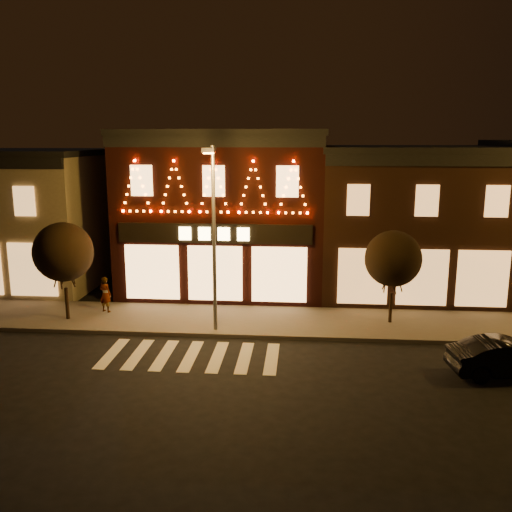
# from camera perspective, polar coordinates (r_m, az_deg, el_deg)

# --- Properties ---
(ground) EXTENTS (120.00, 120.00, 0.00)m
(ground) POSITION_cam_1_polar(r_m,az_deg,el_deg) (17.55, -9.34, -14.99)
(ground) COLOR black
(ground) RESTS_ON ground
(sidewalk_far) EXTENTS (44.00, 4.00, 0.15)m
(sidewalk_far) POSITION_cam_1_polar(r_m,az_deg,el_deg) (24.51, -0.20, -6.65)
(sidewalk_far) COLOR #47423D
(sidewalk_far) RESTS_ON ground
(building_pulp) EXTENTS (10.20, 8.34, 8.30)m
(building_pulp) POSITION_cam_1_polar(r_m,az_deg,el_deg) (29.63, -3.06, 4.72)
(building_pulp) COLOR black
(building_pulp) RESTS_ON ground
(building_right_a) EXTENTS (9.20, 8.28, 7.50)m
(building_right_a) POSITION_cam_1_polar(r_m,az_deg,el_deg) (29.92, 15.33, 3.60)
(building_right_a) COLOR black
(building_right_a) RESTS_ON ground
(streetlamp_mid) EXTENTS (0.48, 1.71, 7.47)m
(streetlamp_mid) POSITION_cam_1_polar(r_m,az_deg,el_deg) (22.06, -4.40, 3.14)
(streetlamp_mid) COLOR #59595E
(streetlamp_mid) RESTS_ON sidewalk_far
(tree_left) EXTENTS (2.55, 2.55, 4.26)m
(tree_left) POSITION_cam_1_polar(r_m,az_deg,el_deg) (25.19, -19.12, 0.39)
(tree_left) COLOR black
(tree_left) RESTS_ON sidewalk_far
(tree_right) EXTENTS (2.38, 2.38, 3.98)m
(tree_right) POSITION_cam_1_polar(r_m,az_deg,el_deg) (24.10, 13.85, -0.28)
(tree_right) COLOR black
(tree_right) RESTS_ON sidewalk_far
(dark_sedan) EXTENTS (4.04, 1.87, 1.28)m
(dark_sedan) POSITION_cam_1_polar(r_m,az_deg,el_deg) (20.94, 24.36, -9.46)
(dark_sedan) COLOR black
(dark_sedan) RESTS_ON ground
(pedestrian) EXTENTS (0.70, 0.58, 1.64)m
(pedestrian) POSITION_cam_1_polar(r_m,az_deg,el_deg) (26.20, -15.17, -3.80)
(pedestrian) COLOR gray
(pedestrian) RESTS_ON sidewalk_far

